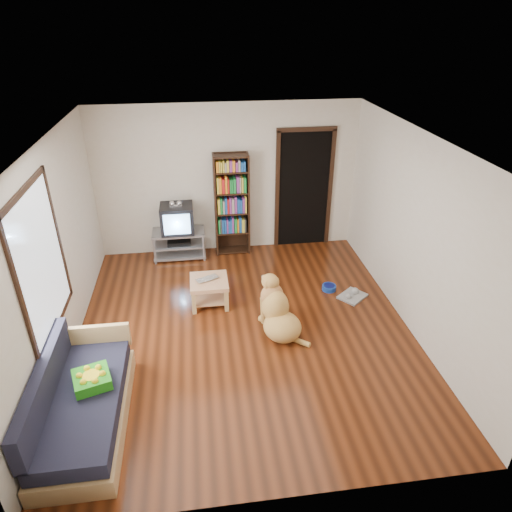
{
  "coord_description": "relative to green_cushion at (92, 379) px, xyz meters",
  "views": [
    {
      "loc": [
        -0.53,
        -5.02,
        3.88
      ],
      "look_at": [
        0.21,
        0.44,
        0.9
      ],
      "focal_mm": 32.0,
      "sensor_mm": 36.0,
      "label": 1
    }
  ],
  "objects": [
    {
      "name": "wall_right",
      "position": [
        4.0,
        1.25,
        0.82
      ],
      "size": [
        0.0,
        5.0,
        5.0
      ],
      "primitive_type": "plane",
      "rotation": [
        1.57,
        0.0,
        -1.57
      ],
      "color": "beige",
      "rests_on": "ground"
    },
    {
      "name": "wall_left",
      "position": [
        -0.5,
        1.25,
        0.82
      ],
      "size": [
        0.0,
        5.0,
        5.0
      ],
      "primitive_type": "plane",
      "rotation": [
        1.57,
        0.0,
        1.57
      ],
      "color": "beige",
      "rests_on": "ground"
    },
    {
      "name": "green_cushion",
      "position": [
        0.0,
        0.0,
        0.0
      ],
      "size": [
        0.46,
        0.46,
        0.12
      ],
      "primitive_type": "cube",
      "rotation": [
        0.0,
        0.0,
        0.31
      ],
      "color": "#31971B",
      "rests_on": "sofa"
    },
    {
      "name": "tv_stand",
      "position": [
        0.85,
        3.5,
        -0.21
      ],
      "size": [
        0.9,
        0.45,
        0.5
      ],
      "color": "#99999E",
      "rests_on": "ground"
    },
    {
      "name": "sofa",
      "position": [
        -0.12,
        -0.13,
        -0.22
      ],
      "size": [
        0.8,
        1.8,
        0.8
      ],
      "color": "tan",
      "rests_on": "ground"
    },
    {
      "name": "crt_tv",
      "position": [
        0.85,
        3.52,
        0.26
      ],
      "size": [
        0.55,
        0.52,
        0.58
      ],
      "color": "black",
      "rests_on": "tv_stand"
    },
    {
      "name": "ceiling",
      "position": [
        1.75,
        1.25,
        2.12
      ],
      "size": [
        5.0,
        5.0,
        0.0
      ],
      "primitive_type": "plane",
      "rotation": [
        3.14,
        0.0,
        0.0
      ],
      "color": "white",
      "rests_on": "ground"
    },
    {
      "name": "wall_back",
      "position": [
        1.75,
        3.75,
        0.82
      ],
      "size": [
        4.5,
        0.0,
        4.5
      ],
      "primitive_type": "plane",
      "rotation": [
        1.57,
        0.0,
        0.0
      ],
      "color": "beige",
      "rests_on": "ground"
    },
    {
      "name": "dog",
      "position": [
        2.19,
        1.17,
        -0.19
      ],
      "size": [
        0.67,
        0.9,
        0.81
      ],
      "color": "tan",
      "rests_on": "ground"
    },
    {
      "name": "grey_rag",
      "position": [
        3.48,
        1.82,
        -0.47
      ],
      "size": [
        0.51,
        0.5,
        0.03
      ],
      "primitive_type": "cube",
      "rotation": [
        0.0,
        0.0,
        0.68
      ],
      "color": "#989898",
      "rests_on": "ground"
    },
    {
      "name": "window",
      "position": [
        -0.48,
        0.75,
        1.02
      ],
      "size": [
        0.03,
        1.46,
        1.7
      ],
      "color": "white",
      "rests_on": "wall_left"
    },
    {
      "name": "bookshelf",
      "position": [
        1.8,
        3.59,
        0.52
      ],
      "size": [
        0.6,
        0.3,
        1.8
      ],
      "color": "black",
      "rests_on": "ground"
    },
    {
      "name": "ground",
      "position": [
        1.75,
        1.25,
        -0.48
      ],
      "size": [
        5.0,
        5.0,
        0.0
      ],
      "primitive_type": "plane",
      "color": "#5E2710",
      "rests_on": "ground"
    },
    {
      "name": "coffee_table",
      "position": [
        1.3,
        1.96,
        -0.2
      ],
      "size": [
        0.55,
        0.55,
        0.4
      ],
      "color": "tan",
      "rests_on": "ground"
    },
    {
      "name": "dog_bowl",
      "position": [
        3.18,
        2.07,
        -0.44
      ],
      "size": [
        0.22,
        0.22,
        0.08
      ],
      "primitive_type": "cylinder",
      "color": "navy",
      "rests_on": "ground"
    },
    {
      "name": "laptop",
      "position": [
        1.3,
        1.93,
        -0.07
      ],
      "size": [
        0.39,
        0.33,
        0.03
      ],
      "primitive_type": "imported",
      "rotation": [
        0.0,
        0.0,
        0.43
      ],
      "color": "white",
      "rests_on": "coffee_table"
    },
    {
      "name": "wall_front",
      "position": [
        1.75,
        -1.25,
        0.82
      ],
      "size": [
        4.5,
        0.0,
        4.5
      ],
      "primitive_type": "plane",
      "rotation": [
        -1.57,
        0.0,
        0.0
      ],
      "color": "beige",
      "rests_on": "ground"
    },
    {
      "name": "doorway",
      "position": [
        3.1,
        3.73,
        0.64
      ],
      "size": [
        1.03,
        0.05,
        2.19
      ],
      "color": "black",
      "rests_on": "wall_back"
    }
  ]
}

